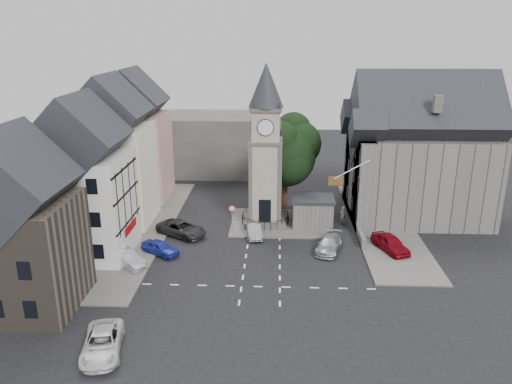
{
  "coord_description": "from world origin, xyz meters",
  "views": [
    {
      "loc": [
        1.17,
        -40.27,
        19.1
      ],
      "look_at": [
        -0.83,
        5.0,
        4.38
      ],
      "focal_mm": 35.0,
      "sensor_mm": 36.0,
      "label": 1
    }
  ],
  "objects_px": {
    "pedestrian": "(343,215)",
    "car_west_blue": "(160,248)",
    "clock_tower": "(266,147)",
    "car_east_red": "(390,243)",
    "stone_shelter": "(312,212)"
  },
  "relations": [
    {
      "from": "clock_tower",
      "to": "pedestrian",
      "type": "bearing_deg",
      "value": 3.22
    },
    {
      "from": "car_east_red",
      "to": "pedestrian",
      "type": "xyz_separation_m",
      "value": [
        -3.5,
        6.8,
        0.14
      ]
    },
    {
      "from": "stone_shelter",
      "to": "car_east_red",
      "type": "distance_m",
      "value": 8.94
    },
    {
      "from": "clock_tower",
      "to": "car_west_blue",
      "type": "bearing_deg",
      "value": -139.12
    },
    {
      "from": "car_west_blue",
      "to": "pedestrian",
      "type": "distance_m",
      "value": 19.12
    },
    {
      "from": "stone_shelter",
      "to": "car_west_blue",
      "type": "height_order",
      "value": "stone_shelter"
    },
    {
      "from": "car_west_blue",
      "to": "pedestrian",
      "type": "bearing_deg",
      "value": -32.06
    },
    {
      "from": "clock_tower",
      "to": "stone_shelter",
      "type": "relative_size",
      "value": 3.78
    },
    {
      "from": "car_east_red",
      "to": "pedestrian",
      "type": "height_order",
      "value": "pedestrian"
    },
    {
      "from": "stone_shelter",
      "to": "pedestrian",
      "type": "distance_m",
      "value": 3.4
    },
    {
      "from": "car_east_red",
      "to": "stone_shelter",
      "type": "bearing_deg",
      "value": 117.37
    },
    {
      "from": "clock_tower",
      "to": "car_east_red",
      "type": "distance_m",
      "value": 15.06
    },
    {
      "from": "pedestrian",
      "to": "car_west_blue",
      "type": "bearing_deg",
      "value": 9.34
    },
    {
      "from": "pedestrian",
      "to": "stone_shelter",
      "type": "bearing_deg",
      "value": -0.31
    },
    {
      "from": "stone_shelter",
      "to": "car_east_red",
      "type": "relative_size",
      "value": 0.96
    }
  ]
}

